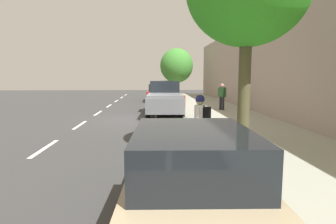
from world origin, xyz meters
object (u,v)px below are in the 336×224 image
(parked_sedan_red_mid, at_px, (158,93))
(pedestrian_on_phone, at_px, (222,95))
(bicycle_at_curb, at_px, (191,139))
(cyclist_with_backpack, at_px, (201,118))
(street_tree_mid_block, at_px, (177,66))
(fire_hydrant, at_px, (184,101))
(parked_pickup_grey_second, at_px, (165,99))
(parked_sedan_tan_nearest, at_px, (192,185))

(parked_sedan_red_mid, distance_m, pedestrian_on_phone, 9.16)
(bicycle_at_curb, xyz_separation_m, cyclist_with_backpack, (0.22, -0.46, 0.68))
(parked_sedan_red_mid, distance_m, cyclist_with_backpack, 17.72)
(street_tree_mid_block, height_order, fire_hydrant, street_tree_mid_block)
(parked_pickup_grey_second, relative_size, bicycle_at_curb, 3.74)
(pedestrian_on_phone, bearing_deg, parked_pickup_grey_second, -167.61)
(parked_pickup_grey_second, bearing_deg, street_tree_mid_block, 82.59)
(parked_sedan_tan_nearest, relative_size, street_tree_mid_block, 0.89)
(street_tree_mid_block, bearing_deg, pedestrian_on_phone, -81.85)
(parked_sedan_tan_nearest, relative_size, fire_hydrant, 5.30)
(parked_sedan_red_mid, distance_m, bicycle_at_curb, 17.26)
(parked_sedan_red_mid, bearing_deg, parked_pickup_grey_second, -88.33)
(parked_sedan_tan_nearest, xyz_separation_m, pedestrian_on_phone, (3.68, 13.49, 0.31))
(parked_sedan_tan_nearest, height_order, cyclist_with_backpack, cyclist_with_backpack)
(cyclist_with_backpack, relative_size, pedestrian_on_phone, 1.06)
(parked_sedan_red_mid, relative_size, bicycle_at_curb, 3.14)
(parked_sedan_red_mid, bearing_deg, fire_hydrant, -76.64)
(parked_pickup_grey_second, xyz_separation_m, parked_sedan_red_mid, (-0.26, 9.10, -0.15))
(parked_sedan_red_mid, xyz_separation_m, street_tree_mid_block, (2.02, 4.36, 2.57))
(parked_pickup_grey_second, distance_m, pedestrian_on_phone, 3.65)
(parked_pickup_grey_second, height_order, fire_hydrant, parked_pickup_grey_second)
(bicycle_at_curb, xyz_separation_m, pedestrian_on_phone, (3.10, 8.92, 0.70))
(parked_pickup_grey_second, height_order, bicycle_at_curb, parked_pickup_grey_second)
(parked_sedan_red_mid, xyz_separation_m, cyclist_with_backpack, (0.95, -17.70, 0.30))
(street_tree_mid_block, bearing_deg, parked_sedan_tan_nearest, -94.07)
(parked_sedan_tan_nearest, xyz_separation_m, bicycle_at_curb, (0.57, 4.57, -0.39))
(pedestrian_on_phone, bearing_deg, bicycle_at_curb, -109.17)
(parked_sedan_red_mid, height_order, fire_hydrant, parked_sedan_red_mid)
(bicycle_at_curb, height_order, street_tree_mid_block, street_tree_mid_block)
(parked_sedan_red_mid, bearing_deg, parked_sedan_tan_nearest, -89.59)
(fire_hydrant, bearing_deg, bicycle_at_curb, -94.92)
(parked_sedan_tan_nearest, distance_m, parked_pickup_grey_second, 12.71)
(parked_sedan_tan_nearest, distance_m, bicycle_at_curb, 4.62)
(bicycle_at_curb, height_order, pedestrian_on_phone, pedestrian_on_phone)
(pedestrian_on_phone, height_order, fire_hydrant, pedestrian_on_phone)
(parked_sedan_red_mid, relative_size, cyclist_with_backpack, 2.62)
(fire_hydrant, bearing_deg, parked_sedan_red_mid, 103.36)
(parked_sedan_tan_nearest, distance_m, parked_sedan_red_mid, 21.81)
(street_tree_mid_block, bearing_deg, parked_pickup_grey_second, -97.41)
(cyclist_with_backpack, bearing_deg, pedestrian_on_phone, 72.94)
(bicycle_at_curb, bearing_deg, parked_pickup_grey_second, 93.26)
(parked_sedan_red_mid, xyz_separation_m, fire_hydrant, (1.62, -6.84, -0.18))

